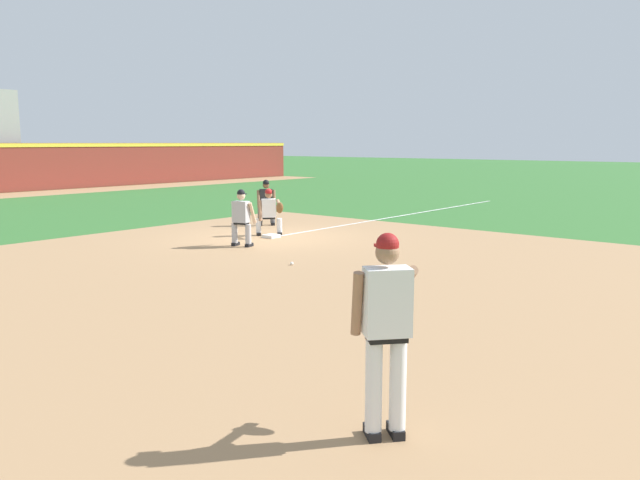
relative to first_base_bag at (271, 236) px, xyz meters
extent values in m
plane|color=#336B2D|center=(0.00, 0.00, -0.04)|extent=(160.00, 160.00, 0.00)
cube|color=#A87F56|center=(-3.99, -4.54, -0.04)|extent=(18.00, 18.00, 0.01)
cube|color=white|center=(7.10, 0.00, -0.04)|extent=(14.21, 0.10, 0.00)
cube|color=white|center=(0.00, 0.00, 0.00)|extent=(0.38, 0.38, 0.09)
sphere|color=white|center=(-2.57, -3.08, -0.01)|extent=(0.07, 0.07, 0.07)
cube|color=black|center=(-8.03, -8.98, 0.00)|extent=(0.25, 0.27, 0.09)
cylinder|color=white|center=(-8.05, -9.01, 0.46)|extent=(0.15, 0.15, 0.84)
cube|color=black|center=(-7.86, -9.12, 0.00)|extent=(0.25, 0.27, 0.09)
cylinder|color=white|center=(-7.89, -9.15, 0.46)|extent=(0.15, 0.15, 0.84)
cube|color=black|center=(-7.97, -9.08, 0.90)|extent=(0.39, 0.37, 0.06)
cube|color=white|center=(-7.97, -9.08, 1.22)|extent=(0.46, 0.44, 0.60)
sphere|color=#9E7051|center=(-7.96, -9.06, 1.65)|extent=(0.21, 0.21, 0.21)
sphere|color=maroon|center=(-7.96, -9.06, 1.72)|extent=(0.20, 0.20, 0.20)
cube|color=maroon|center=(-7.90, -9.00, 1.69)|extent=(0.20, 0.19, 0.02)
cylinder|color=#9E7051|center=(-8.11, -8.86, 1.19)|extent=(0.19, 0.20, 0.59)
cylinder|color=#9E7051|center=(-7.59, -9.02, 1.31)|extent=(0.42, 0.46, 0.41)
ellipsoid|color=brown|center=(-7.53, -8.96, 1.14)|extent=(0.35, 0.36, 0.34)
cube|color=black|center=(0.50, 0.16, 0.00)|extent=(0.25, 0.27, 0.09)
cylinder|color=white|center=(0.53, 0.19, 0.23)|extent=(0.15, 0.15, 0.40)
cube|color=black|center=(0.05, 0.55, 0.00)|extent=(0.25, 0.27, 0.09)
cylinder|color=white|center=(0.08, 0.58, 0.23)|extent=(0.15, 0.15, 0.40)
cube|color=black|center=(0.30, 0.38, 0.46)|extent=(0.39, 0.37, 0.06)
cube|color=white|center=(0.30, 0.38, 0.73)|extent=(0.46, 0.44, 0.52)
sphere|color=#9E7051|center=(0.29, 0.37, 1.12)|extent=(0.21, 0.21, 0.21)
sphere|color=maroon|center=(0.29, 0.37, 1.20)|extent=(0.20, 0.20, 0.20)
cube|color=maroon|center=(0.23, 0.30, 1.17)|extent=(0.20, 0.19, 0.02)
cylinder|color=#9E7051|center=(0.22, -0.09, 0.88)|extent=(0.45, 0.50, 0.24)
cylinder|color=#9E7051|center=(0.05, 0.47, 0.67)|extent=(0.22, 0.24, 0.58)
ellipsoid|color=brown|center=(0.08, -0.26, 0.80)|extent=(0.29, 0.30, 0.35)
cube|color=black|center=(-1.57, -0.24, 0.00)|extent=(0.28, 0.18, 0.09)
cylinder|color=#B2B2B7|center=(-1.61, -0.25, 0.28)|extent=(0.15, 0.15, 0.50)
cube|color=black|center=(-1.46, -0.63, 0.00)|extent=(0.28, 0.18, 0.09)
cylinder|color=#B2B2B7|center=(-1.50, -0.64, 0.28)|extent=(0.15, 0.15, 0.50)
cube|color=black|center=(-1.56, -0.45, 0.55)|extent=(0.29, 0.38, 0.06)
cube|color=#B2B2B7|center=(-1.56, -0.45, 0.85)|extent=(0.34, 0.45, 0.54)
sphere|color=#DBB28E|center=(-1.54, -0.44, 1.25)|extent=(0.21, 0.21, 0.21)
sphere|color=black|center=(-1.54, -0.44, 1.32)|extent=(0.20, 0.20, 0.20)
cube|color=black|center=(-1.45, -0.42, 1.29)|extent=(0.15, 0.19, 0.02)
cylinder|color=#DBB28E|center=(-1.48, -0.16, 0.81)|extent=(0.34, 0.18, 0.56)
cylinder|color=#DBB28E|center=(-1.35, -0.65, 0.81)|extent=(0.34, 0.18, 0.56)
cube|color=black|center=(1.94, 1.81, 0.00)|extent=(0.25, 0.27, 0.09)
cylinder|color=#515154|center=(1.97, 1.84, 0.28)|extent=(0.15, 0.15, 0.50)
cube|color=black|center=(1.64, 2.07, 0.00)|extent=(0.25, 0.27, 0.09)
cylinder|color=#515154|center=(1.67, 2.10, 0.28)|extent=(0.15, 0.15, 0.50)
cube|color=black|center=(1.82, 1.97, 0.55)|extent=(0.39, 0.38, 0.06)
cube|color=#232326|center=(1.82, 1.97, 0.85)|extent=(0.46, 0.44, 0.54)
sphere|color=brown|center=(1.81, 1.95, 1.25)|extent=(0.21, 0.21, 0.21)
sphere|color=black|center=(1.81, 1.95, 1.32)|extent=(0.20, 0.20, 0.20)
cube|color=black|center=(1.75, 1.89, 1.29)|extent=(0.20, 0.20, 0.02)
cylinder|color=brown|center=(1.91, 1.69, 0.81)|extent=(0.28, 0.30, 0.56)
cylinder|color=brown|center=(1.54, 2.02, 0.81)|extent=(0.28, 0.30, 0.56)
cube|color=#286B42|center=(3.24, 23.47, 2.90)|extent=(0.47, 0.20, 0.44)
camera|label=1|loc=(-12.38, -11.96, 2.58)|focal=35.00mm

